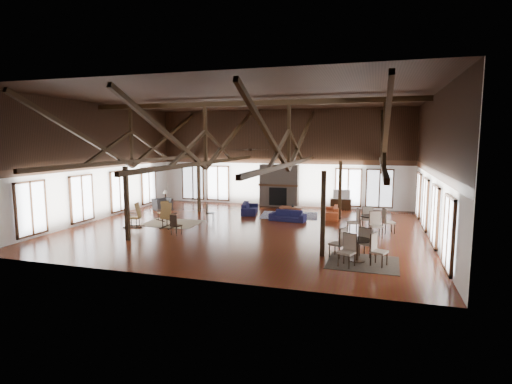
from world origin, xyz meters
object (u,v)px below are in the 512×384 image
(coffee_table, at_px, (291,208))
(cafe_table_near, at_px, (357,246))
(tv_console, at_px, (341,204))
(sofa_orange, at_px, (331,212))
(armchair, at_px, (162,204))
(sofa_navy_left, at_px, (250,208))
(sofa_navy_front, at_px, (288,216))
(cafe_table_far, at_px, (371,221))

(coffee_table, xyz_separation_m, cafe_table_near, (3.87, -7.64, 0.12))
(tv_console, bearing_deg, coffee_table, -130.21)
(sofa_orange, height_order, armchair, armchair)
(sofa_navy_left, bearing_deg, coffee_table, -100.88)
(cafe_table_near, height_order, tv_console, cafe_table_near)
(sofa_navy_front, xyz_separation_m, coffee_table, (-0.14, 1.56, 0.14))
(sofa_navy_front, bearing_deg, coffee_table, 100.87)
(sofa_orange, distance_m, cafe_table_far, 3.82)
(sofa_orange, relative_size, tv_console, 1.73)
(sofa_navy_left, bearing_deg, armchair, 82.39)
(sofa_navy_left, distance_m, cafe_table_near, 9.82)
(coffee_table, relative_size, cafe_table_far, 0.58)
(coffee_table, distance_m, tv_console, 3.81)
(armchair, distance_m, cafe_table_near, 13.58)
(cafe_table_far, bearing_deg, armchair, 167.29)
(tv_console, bearing_deg, armchair, -161.49)
(sofa_navy_front, bearing_deg, cafe_table_near, -52.90)
(sofa_navy_left, xyz_separation_m, cafe_table_near, (6.24, -7.58, 0.23))
(cafe_table_near, bearing_deg, sofa_navy_front, 121.52)
(cafe_table_far, xyz_separation_m, tv_console, (-1.81, 6.09, -0.24))
(sofa_navy_left, relative_size, cafe_table_near, 1.00)
(coffee_table, distance_m, cafe_table_far, 5.32)
(armchair, bearing_deg, cafe_table_far, -65.12)
(armchair, bearing_deg, tv_console, -33.90)
(sofa_navy_front, height_order, cafe_table_far, cafe_table_far)
(armchair, height_order, tv_console, armchair)
(sofa_navy_front, xyz_separation_m, tv_console, (2.31, 4.47, 0.03))
(cafe_table_far, bearing_deg, tv_console, 106.54)
(armchair, relative_size, cafe_table_near, 0.50)
(sofa_navy_left, height_order, coffee_table, sofa_navy_left)
(cafe_table_near, relative_size, tv_console, 1.69)
(sofa_navy_front, xyz_separation_m, sofa_navy_left, (-2.51, 1.50, 0.03))
(sofa_navy_left, relative_size, tv_console, 1.70)
(coffee_table, distance_m, cafe_table_near, 8.57)
(sofa_navy_left, distance_m, tv_console, 5.66)
(sofa_orange, distance_m, tv_console, 2.91)
(sofa_navy_front, relative_size, tv_console, 1.52)
(sofa_navy_left, bearing_deg, cafe_table_near, -152.79)
(coffee_table, distance_m, armchair, 7.69)
(sofa_navy_left, height_order, armchair, armchair)
(sofa_navy_left, distance_m, cafe_table_far, 7.33)
(coffee_table, bearing_deg, cafe_table_far, -35.16)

